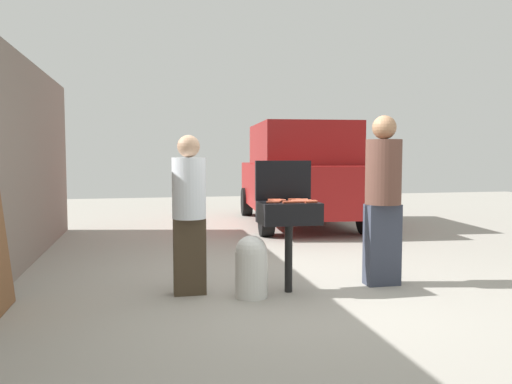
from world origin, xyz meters
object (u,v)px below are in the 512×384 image
Objects in this scene: hot_dog_8 at (310,201)px; hot_dog_15 at (275,201)px; hot_dog_6 at (302,200)px; hot_dog_10 at (305,201)px; hot_dog_0 at (311,202)px; propane_tank at (251,265)px; hot_dog_11 at (274,200)px; hot_dog_12 at (302,200)px; parked_minivan at (300,174)px; hot_dog_14 at (295,202)px; hot_dog_5 at (294,200)px; hot_dog_9 at (273,202)px; hot_dog_4 at (298,201)px; person_left at (189,209)px; person_right at (383,194)px; hot_dog_1 at (276,200)px; bbq_grill at (289,216)px; hot_dog_13 at (301,202)px; hot_dog_7 at (274,201)px; hot_dog_2 at (289,202)px; hot_dog_3 at (280,201)px.

hot_dog_8 and hot_dog_15 have the same top height.
hot_dog_6 and hot_dog_10 have the same top height.
hot_dog_15 is at bearing 153.25° from hot_dog_0.
hot_dog_0 is 0.87m from propane_tank.
hot_dog_11 is (-0.28, 0.07, 0.00)m from hot_dog_6.
hot_dog_12 is 0.03× the size of parked_minivan.
propane_tank is at bearing -178.79° from hot_dog_8.
hot_dog_11 is 0.11m from hot_dog_15.
propane_tank is (-0.45, -0.02, -0.62)m from hot_dog_14.
propane_tank is (-0.61, -0.01, -0.62)m from hot_dog_8.
hot_dog_9 is (-0.28, -0.20, 0.00)m from hot_dog_5.
hot_dog_4 is 1.00× the size of hot_dog_15.
person_left is (-1.16, 0.18, -0.07)m from hot_dog_10.
person_left reaches higher than hot_dog_10.
hot_dog_12 is 1.00× the size of hot_dog_14.
hot_dog_9 is 1.27m from person_right.
parked_minivan is at bearing 73.22° from hot_dog_12.
propane_tank is at bearing -146.55° from hot_dog_1.
hot_dog_15 is at bearing 161.98° from hot_dog_8.
person_right is at bearing 3.64° from bbq_grill.
hot_dog_13 is at bearing 6.99° from person_right.
hot_dog_5 is 0.08m from hot_dog_12.
hot_dog_6 is 1.00× the size of hot_dog_10.
parked_minivan reaches higher than hot_dog_7.
bbq_grill is at bearing 172.35° from hot_dog_4.
hot_dog_1 is 0.03× the size of parked_minivan.
hot_dog_9 is at bearing -154.52° from hot_dog_12.
hot_dog_1 is 0.22m from hot_dog_4.
hot_dog_4 is 0.08× the size of person_left.
hot_dog_4 is 0.99m from person_right.
propane_tank is (-0.29, -0.23, -0.62)m from hot_dog_11.
hot_dog_6 and hot_dog_9 have the same top height.
hot_dog_2 and hot_dog_10 have the same top height.
propane_tank is (-0.51, -0.22, -0.62)m from hot_dog_5.
person_right is at bearing -2.46° from hot_dog_5.
hot_dog_14 is at bearing -52.83° from hot_dog_11.
hot_dog_3 is (0.02, -0.05, 0.00)m from hot_dog_1.
hot_dog_6 is at bearing -104.02° from hot_dog_12.
hot_dog_1 is 1.00× the size of hot_dog_3.
person_left is 5.49m from parked_minivan.
parked_minivan is at bearing 72.50° from hot_dog_14.
hot_dog_9 is 1.00× the size of hot_dog_10.
hot_dog_7 is at bearing -151.69° from hot_dog_5.
hot_dog_2 is at bearing -104.75° from bbq_grill.
hot_dog_8 is at bearing -1.80° from hot_dog_9.
hot_dog_5 is 1.00× the size of hot_dog_13.
hot_dog_4 is at bearing -28.07° from hot_dog_1.
hot_dog_1 and hot_dog_13 have the same top height.
propane_tank is at bearing -156.35° from hot_dog_5.
hot_dog_5 is 1.00× the size of hot_dog_11.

